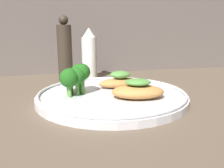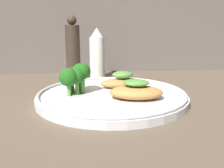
{
  "view_description": "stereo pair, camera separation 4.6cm",
  "coord_description": "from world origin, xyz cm",
  "px_view_note": "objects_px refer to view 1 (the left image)",
  "views": [
    {
      "loc": [
        -10.97,
        -43.81,
        13.63
      ],
      "look_at": [
        0.0,
        0.0,
        3.4
      ],
      "focal_mm": 35.0,
      "sensor_mm": 36.0,
      "label": 1
    },
    {
      "loc": [
        -6.44,
        -44.7,
        13.63
      ],
      "look_at": [
        0.0,
        0.0,
        3.4
      ],
      "focal_mm": 35.0,
      "sensor_mm": 36.0,
      "label": 2
    }
  ],
  "objects_px": {
    "sauce_bottle": "(89,55)",
    "plate": "(112,95)",
    "broccoli_bunch": "(75,76)",
    "pepper_grinder": "(65,51)"
  },
  "relations": [
    {
      "from": "plate",
      "to": "broccoli_bunch",
      "type": "relative_size",
      "value": 4.58
    },
    {
      "from": "broccoli_bunch",
      "to": "pepper_grinder",
      "type": "xyz_separation_m",
      "value": [
        -0.01,
        0.23,
        0.04
      ]
    },
    {
      "from": "pepper_grinder",
      "to": "plate",
      "type": "bearing_deg",
      "value": -69.91
    },
    {
      "from": "plate",
      "to": "pepper_grinder",
      "type": "relative_size",
      "value": 1.65
    },
    {
      "from": "plate",
      "to": "broccoli_bunch",
      "type": "height_order",
      "value": "broccoli_bunch"
    },
    {
      "from": "plate",
      "to": "broccoli_bunch",
      "type": "distance_m",
      "value": 0.09
    },
    {
      "from": "sauce_bottle",
      "to": "plate",
      "type": "bearing_deg",
      "value": -86.87
    },
    {
      "from": "broccoli_bunch",
      "to": "sauce_bottle",
      "type": "relative_size",
      "value": 0.44
    },
    {
      "from": "plate",
      "to": "pepper_grinder",
      "type": "xyz_separation_m",
      "value": [
        -0.09,
        0.24,
        0.08
      ]
    },
    {
      "from": "sauce_bottle",
      "to": "pepper_grinder",
      "type": "xyz_separation_m",
      "value": [
        -0.07,
        0.0,
        0.01
      ]
    }
  ]
}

